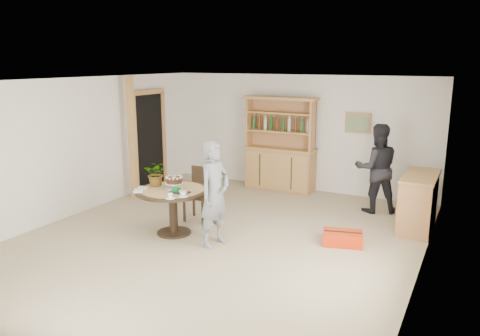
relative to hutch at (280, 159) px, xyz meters
name	(u,v)px	position (x,y,z in m)	size (l,w,h in m)	color
ground	(219,239)	(0.30, -3.24, -0.69)	(7.00, 7.00, 0.00)	tan
room_shell	(218,132)	(0.30, -3.23, 1.05)	(6.04, 7.04, 2.52)	white
doorway	(148,139)	(-2.63, -1.24, 0.42)	(0.13, 1.10, 2.18)	black
pine_post	(132,139)	(-2.40, -2.04, 0.56)	(0.12, 0.12, 2.50)	tan
hutch	(280,159)	(0.00, 0.00, 0.00)	(1.62, 0.54, 2.04)	#B47B4C
sideboard	(419,202)	(3.04, -1.24, -0.22)	(0.54, 1.26, 0.94)	#B47B4C
dining_table	(173,198)	(-0.49, -3.35, -0.08)	(1.20, 1.20, 0.76)	black
dining_chair	(200,190)	(-0.50, -2.52, -0.15)	(0.46, 0.46, 0.95)	black
birthday_cake	(174,181)	(-0.49, -3.30, 0.19)	(0.30, 0.30, 0.20)	white
flower_vase	(157,173)	(-0.84, -3.30, 0.28)	(0.38, 0.33, 0.42)	#3F7233
gift_tray	(179,191)	(-0.27, -3.48, 0.10)	(0.30, 0.20, 0.08)	black
coffee_cup_a	(183,194)	(-0.09, -3.63, 0.11)	(0.15, 0.15, 0.09)	white
coffee_cup_b	(170,196)	(-0.21, -3.80, 0.11)	(0.15, 0.15, 0.08)	white
napkins	(140,190)	(-0.90, -3.67, 0.09)	(0.24, 0.33, 0.03)	white
teen_boy	(215,194)	(0.36, -3.45, 0.13)	(0.60, 0.39, 1.63)	slate
adult_person	(377,168)	(2.20, -0.64, 0.15)	(0.81, 0.63, 1.67)	black
red_suitcase	(343,238)	(2.12, -2.53, -0.59)	(0.68, 0.54, 0.21)	red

